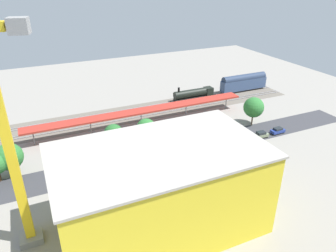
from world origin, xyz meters
name	(u,v)px	position (x,y,z in m)	size (l,w,h in m)	color
ground_plane	(151,147)	(0.00, 0.00, 0.00)	(187.59, 187.59, 0.00)	gray
rail_bed	(124,115)	(0.00, -22.07, 0.00)	(117.24, 13.64, 0.01)	#665E54
street_asphalt	(158,155)	(0.00, 4.53, 0.00)	(117.24, 9.00, 0.01)	#38383D
track_rails	(124,114)	(0.00, -22.07, 0.18)	(117.24, 8.20, 0.12)	#9E9EA8
platform_canopy_near	(141,111)	(-2.53, -13.40, 4.24)	(64.88, 4.71, 4.51)	#A82D23
locomotive	(195,94)	(-26.95, -24.89, 1.82)	(15.86, 2.91, 5.08)	black
passenger_coach	(244,82)	(-47.33, -24.89, 3.32)	(18.60, 3.16, 6.29)	black
parked_car_0	(278,131)	(-34.61, 7.71, 0.74)	(4.09, 1.79, 1.66)	black
parked_car_1	(261,135)	(-28.74, 7.75, 0.76)	(4.17, 1.96, 1.73)	black
parked_car_2	(243,140)	(-22.65, 7.97, 0.73)	(4.65, 1.89, 1.64)	black
parked_car_3	(221,146)	(-15.88, 8.15, 0.72)	(4.72, 1.97, 1.61)	black
parked_car_4	(199,151)	(-9.49, 8.21, 0.70)	(4.37, 1.83, 1.56)	black
construction_building	(160,190)	(8.78, 26.41, 7.42)	(33.34, 19.13, 14.84)	yellow
construction_roof_slab	(160,151)	(8.78, 26.41, 15.04)	(33.94, 19.73, 0.40)	#ADA89E
box_truck_0	(190,155)	(-5.75, 10.23, 1.58)	(9.94, 2.59, 3.21)	black
street_tree_2	(254,107)	(-31.88, -0.03, 5.30)	(5.83, 5.83, 8.22)	brown
street_tree_3	(146,128)	(0.87, -0.49, 5.19)	(4.95, 4.95, 7.69)	brown
street_tree_4	(114,134)	(8.96, -1.25, 5.09)	(4.74, 4.74, 7.48)	brown
street_tree_5	(9,157)	(32.00, -1.26, 4.57)	(5.89, 5.89, 7.53)	brown
traffic_light	(102,161)	(14.44, 8.91, 4.66)	(0.50, 0.36, 7.10)	#333333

